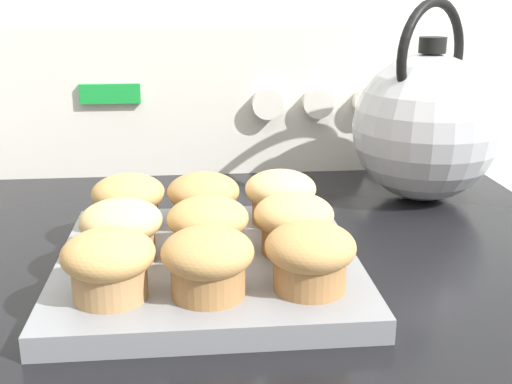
% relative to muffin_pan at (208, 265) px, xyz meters
% --- Properties ---
extents(control_panel, '(0.76, 0.07, 0.22)m').
position_rel_muffin_pan_xyz_m(control_panel, '(0.04, 0.39, 0.10)').
color(control_panel, silver).
rests_on(control_panel, stove_range).
extents(muffin_pan, '(0.29, 0.29, 0.02)m').
position_rel_muffin_pan_xyz_m(muffin_pan, '(0.00, 0.00, 0.00)').
color(muffin_pan, slate).
rests_on(muffin_pan, stove_range).
extents(muffin_r0_c0, '(0.08, 0.08, 0.06)m').
position_rel_muffin_pan_xyz_m(muffin_r0_c0, '(-0.08, -0.08, 0.04)').
color(muffin_r0_c0, '#A37A4C').
rests_on(muffin_r0_c0, muffin_pan).
extents(muffin_r0_c1, '(0.08, 0.08, 0.06)m').
position_rel_muffin_pan_xyz_m(muffin_r0_c1, '(-0.00, -0.09, 0.04)').
color(muffin_r0_c1, olive).
rests_on(muffin_r0_c1, muffin_pan).
extents(muffin_r0_c2, '(0.08, 0.08, 0.06)m').
position_rel_muffin_pan_xyz_m(muffin_r0_c2, '(0.09, -0.08, 0.04)').
color(muffin_r0_c2, olive).
rests_on(muffin_r0_c2, muffin_pan).
extents(muffin_r1_c0, '(0.08, 0.08, 0.06)m').
position_rel_muffin_pan_xyz_m(muffin_r1_c0, '(-0.08, -0.00, 0.04)').
color(muffin_r1_c0, tan).
rests_on(muffin_r1_c0, muffin_pan).
extents(muffin_r1_c1, '(0.08, 0.08, 0.06)m').
position_rel_muffin_pan_xyz_m(muffin_r1_c1, '(0.00, -0.00, 0.04)').
color(muffin_r1_c1, olive).
rests_on(muffin_r1_c1, muffin_pan).
extents(muffin_r1_c2, '(0.08, 0.08, 0.06)m').
position_rel_muffin_pan_xyz_m(muffin_r1_c2, '(0.08, 0.00, 0.04)').
color(muffin_r1_c2, olive).
rests_on(muffin_r1_c2, muffin_pan).
extents(muffin_r2_c0, '(0.08, 0.08, 0.06)m').
position_rel_muffin_pan_xyz_m(muffin_r2_c0, '(-0.08, 0.09, 0.04)').
color(muffin_r2_c0, '#A37A4C').
rests_on(muffin_r2_c0, muffin_pan).
extents(muffin_r2_c1, '(0.08, 0.08, 0.06)m').
position_rel_muffin_pan_xyz_m(muffin_r2_c1, '(-0.00, 0.08, 0.04)').
color(muffin_r2_c1, tan).
rests_on(muffin_r2_c1, muffin_pan).
extents(muffin_r2_c2, '(0.08, 0.08, 0.06)m').
position_rel_muffin_pan_xyz_m(muffin_r2_c2, '(0.08, 0.09, 0.04)').
color(muffin_r2_c2, olive).
rests_on(muffin_r2_c2, muffin_pan).
extents(tea_kettle, '(0.21, 0.19, 0.26)m').
position_rel_muffin_pan_xyz_m(tea_kettle, '(0.29, 0.22, 0.09)').
color(tea_kettle, '#ADAFB5').
rests_on(tea_kettle, stove_range).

